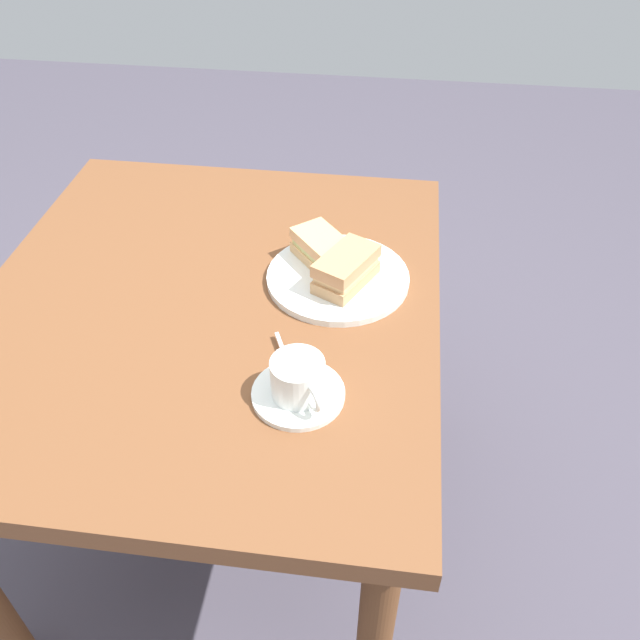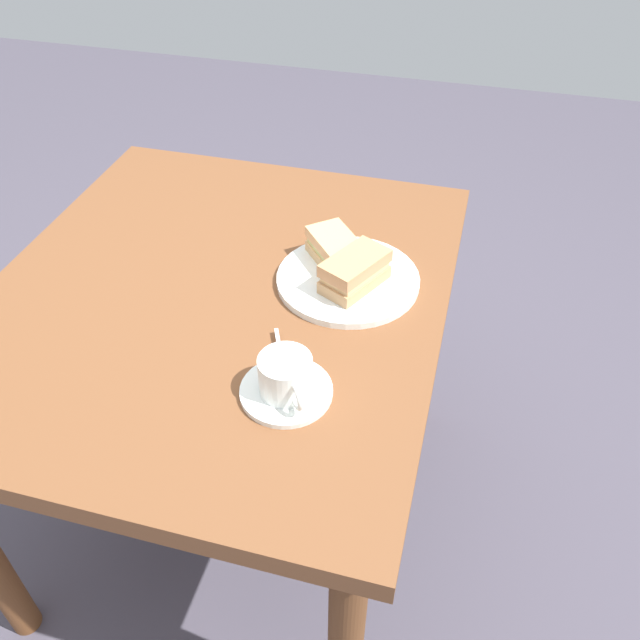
{
  "view_description": "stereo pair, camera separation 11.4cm",
  "coord_description": "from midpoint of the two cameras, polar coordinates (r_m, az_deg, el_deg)",
  "views": [
    {
      "loc": [
        0.93,
        0.34,
        1.51
      ],
      "look_at": [
        0.07,
        0.23,
        0.75
      ],
      "focal_mm": 36.97,
      "sensor_mm": 36.0,
      "label": 1
    },
    {
      "loc": [
        0.91,
        0.45,
        1.51
      ],
      "look_at": [
        0.07,
        0.23,
        0.75
      ],
      "focal_mm": 36.97,
      "sensor_mm": 36.0,
      "label": 2
    }
  ],
  "objects": [
    {
      "name": "sandwich_plate",
      "position": [
        1.29,
        -0.97,
        3.59
      ],
      "size": [
        0.28,
        0.28,
        0.01
      ],
      "primitive_type": "cylinder",
      "color": "white",
      "rests_on": "dining_table"
    },
    {
      "name": "coffee_cup",
      "position": [
        1.04,
        -5.05,
        -5.12
      ],
      "size": [
        0.11,
        0.09,
        0.07
      ],
      "color": "white",
      "rests_on": "coffee_saucer"
    },
    {
      "name": "sandwich_front",
      "position": [
        1.25,
        -0.33,
        4.33
      ],
      "size": [
        0.15,
        0.13,
        0.06
      ],
      "color": "tan",
      "rests_on": "sandwich_plate"
    },
    {
      "name": "ground_plane",
      "position": [
        1.82,
        -8.95,
        -15.92
      ],
      "size": [
        6.0,
        6.0,
        0.0
      ],
      "primitive_type": "plane",
      "color": "#4A4552"
    },
    {
      "name": "spoon",
      "position": [
        1.12,
        -5.89,
        -3.4
      ],
      "size": [
        0.09,
        0.05,
        0.01
      ],
      "color": "silver",
      "rests_on": "coffee_saucer"
    },
    {
      "name": "coffee_saucer",
      "position": [
        1.07,
        -4.96,
        -6.53
      ],
      "size": [
        0.15,
        0.15,
        0.01
      ],
      "primitive_type": "cylinder",
      "color": "white",
      "rests_on": "dining_table"
    },
    {
      "name": "dining_table",
      "position": [
        1.34,
        -11.66,
        -1.43
      ],
      "size": [
        1.01,
        0.88,
        0.72
      ],
      "color": "brown",
      "rests_on": "ground_plane"
    },
    {
      "name": "sandwich_back",
      "position": [
        1.31,
        -2.24,
        6.01
      ],
      "size": [
        0.15,
        0.14,
        0.06
      ],
      "color": "#E1AF73",
      "rests_on": "sandwich_plate"
    }
  ]
}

